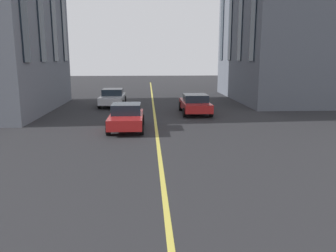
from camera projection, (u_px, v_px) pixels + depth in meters
name	position (u px, v px, depth m)	size (l,w,h in m)	color
lane_centre_line	(159.00, 152.00, 13.97)	(80.00, 0.16, 0.01)	#D8C64C
car_red_parked_a	(195.00, 104.00, 23.46)	(4.40, 1.95, 1.37)	#B21E1E
car_red_trailing	(126.00, 117.00, 18.25)	(3.90, 1.89, 1.40)	#B21E1E
car_silver_oncoming	(113.00, 97.00, 27.25)	(4.40, 1.95, 1.37)	#B7BABF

